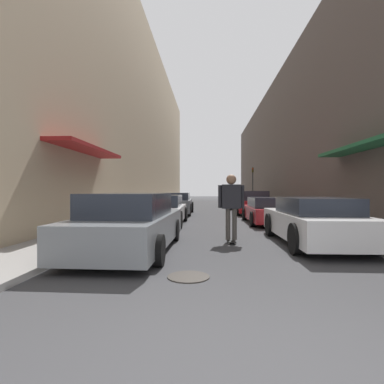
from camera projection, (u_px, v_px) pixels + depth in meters
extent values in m
plane|color=#38383A|center=(214.00, 211.00, 21.34)|extent=(105.99, 105.99, 0.00)
cube|color=gray|center=(165.00, 206.00, 26.37)|extent=(1.80, 48.18, 0.12)
cube|color=gray|center=(262.00, 206.00, 25.93)|extent=(1.80, 48.18, 0.12)
cube|color=tan|center=(132.00, 124.00, 26.49)|extent=(4.00, 48.18, 14.72)
cube|color=maroon|center=(88.00, 150.00, 10.75)|extent=(1.00, 4.80, 0.12)
cube|color=#564C47|center=(296.00, 145.00, 25.75)|extent=(4.00, 48.18, 10.75)
cube|color=#1E6038|center=(358.00, 148.00, 10.25)|extent=(1.00, 4.80, 0.12)
cube|color=gray|center=(132.00, 229.00, 7.14)|extent=(1.93, 4.74, 0.68)
cube|color=#232833|center=(129.00, 205.00, 6.91)|extent=(1.66, 2.48, 0.52)
cylinder|color=black|center=(114.00, 230.00, 8.65)|extent=(0.18, 0.61, 0.61)
cylinder|color=black|center=(175.00, 230.00, 8.55)|extent=(0.18, 0.61, 0.61)
cylinder|color=black|center=(67.00, 249.00, 5.74)|extent=(0.18, 0.61, 0.61)
cylinder|color=black|center=(159.00, 250.00, 5.64)|extent=(0.18, 0.61, 0.61)
cube|color=silver|center=(162.00, 213.00, 12.67)|extent=(1.87, 4.47, 0.59)
cube|color=#232833|center=(161.00, 201.00, 12.44)|extent=(1.62, 2.33, 0.47)
cylinder|color=black|center=(148.00, 214.00, 14.09)|extent=(0.18, 0.66, 0.66)
cylinder|color=black|center=(185.00, 214.00, 14.00)|extent=(0.18, 0.66, 0.66)
cylinder|color=black|center=(134.00, 220.00, 11.34)|extent=(0.18, 0.66, 0.66)
cylinder|color=black|center=(180.00, 220.00, 11.25)|extent=(0.18, 0.66, 0.66)
cube|color=#515459|center=(176.00, 205.00, 18.18)|extent=(1.88, 4.72, 0.68)
cube|color=#232833|center=(176.00, 196.00, 17.94)|extent=(1.61, 2.47, 0.42)
cylinder|color=black|center=(166.00, 207.00, 19.67)|extent=(0.18, 0.70, 0.70)
cylinder|color=black|center=(192.00, 207.00, 19.58)|extent=(0.18, 0.70, 0.70)
cylinder|color=black|center=(158.00, 210.00, 16.77)|extent=(0.18, 0.70, 0.70)
cylinder|color=black|center=(189.00, 210.00, 16.68)|extent=(0.18, 0.70, 0.70)
cube|color=silver|center=(312.00, 225.00, 8.02)|extent=(1.74, 4.47, 0.64)
cube|color=#232833|center=(315.00, 206.00, 7.79)|extent=(1.53, 2.33, 0.41)
cylinder|color=black|center=(270.00, 225.00, 9.45)|extent=(0.18, 0.71, 0.71)
cylinder|color=black|center=(325.00, 225.00, 9.36)|extent=(0.18, 0.71, 0.71)
cylinder|color=black|center=(295.00, 239.00, 6.68)|extent=(0.18, 0.71, 0.71)
cylinder|color=black|center=(374.00, 239.00, 6.59)|extent=(0.18, 0.71, 0.71)
cube|color=maroon|center=(268.00, 213.00, 13.11)|extent=(1.76, 4.33, 0.55)
cube|color=#232833|center=(269.00, 202.00, 12.89)|extent=(1.55, 2.25, 0.42)
cylinder|color=black|center=(244.00, 214.00, 14.49)|extent=(0.18, 0.61, 0.61)
cylinder|color=black|center=(280.00, 214.00, 14.40)|extent=(0.18, 0.61, 0.61)
cylinder|color=black|center=(253.00, 219.00, 11.81)|extent=(0.18, 0.61, 0.61)
cylinder|color=black|center=(297.00, 219.00, 11.72)|extent=(0.18, 0.61, 0.61)
cube|color=maroon|center=(251.00, 205.00, 18.40)|extent=(1.92, 4.34, 0.68)
cube|color=#232833|center=(252.00, 195.00, 18.18)|extent=(1.69, 2.26, 0.55)
cylinder|color=black|center=(234.00, 207.00, 19.79)|extent=(0.18, 0.66, 0.66)
cylinder|color=black|center=(263.00, 207.00, 19.69)|extent=(0.18, 0.66, 0.66)
cylinder|color=black|center=(238.00, 210.00, 17.11)|extent=(0.18, 0.66, 0.66)
cylinder|color=black|center=(271.00, 210.00, 17.01)|extent=(0.18, 0.66, 0.66)
cube|color=#232326|center=(241.00, 202.00, 23.98)|extent=(1.88, 4.81, 0.62)
cube|color=#232833|center=(241.00, 196.00, 23.74)|extent=(1.62, 2.52, 0.42)
cylinder|color=black|center=(228.00, 203.00, 25.51)|extent=(0.18, 0.66, 0.66)
cylinder|color=black|center=(249.00, 204.00, 25.42)|extent=(0.18, 0.66, 0.66)
cylinder|color=black|center=(231.00, 205.00, 22.55)|extent=(0.18, 0.66, 0.66)
cylinder|color=black|center=(255.00, 205.00, 22.46)|extent=(0.18, 0.66, 0.66)
cube|color=silver|center=(236.00, 200.00, 29.74)|extent=(1.97, 4.49, 0.62)
cube|color=#232833|center=(236.00, 194.00, 29.51)|extent=(1.71, 2.34, 0.49)
cylinder|color=black|center=(225.00, 201.00, 31.17)|extent=(0.18, 0.69, 0.69)
cylinder|color=black|center=(244.00, 201.00, 31.07)|extent=(0.18, 0.69, 0.69)
cylinder|color=black|center=(227.00, 202.00, 28.40)|extent=(0.18, 0.69, 0.69)
cylinder|color=black|center=(247.00, 202.00, 28.30)|extent=(0.18, 0.69, 0.69)
cube|color=black|center=(231.00, 240.00, 8.25)|extent=(0.20, 0.78, 0.02)
cylinder|color=beige|center=(228.00, 240.00, 8.51)|extent=(0.03, 0.06, 0.06)
cylinder|color=beige|center=(233.00, 240.00, 8.50)|extent=(0.03, 0.06, 0.06)
cylinder|color=beige|center=(229.00, 243.00, 8.01)|extent=(0.03, 0.06, 0.06)
cylinder|color=beige|center=(235.00, 243.00, 8.00)|extent=(0.03, 0.06, 0.06)
cylinder|color=#47423D|center=(228.00, 224.00, 8.26)|extent=(0.13, 0.13, 0.86)
cylinder|color=#47423D|center=(235.00, 224.00, 8.25)|extent=(0.13, 0.13, 0.86)
cube|color=#232328|center=(231.00, 197.00, 8.25)|extent=(0.52, 0.23, 0.66)
sphere|color=#8C664C|center=(231.00, 180.00, 8.25)|extent=(0.28, 0.28, 0.28)
cylinder|color=#232328|center=(220.00, 196.00, 8.26)|extent=(0.10, 0.10, 0.63)
cylinder|color=#232328|center=(243.00, 197.00, 8.23)|extent=(0.10, 0.10, 0.63)
cylinder|color=#332D28|center=(188.00, 277.00, 4.94)|extent=(0.70, 0.70, 0.02)
cylinder|color=#2D2D2D|center=(253.00, 186.00, 28.34)|extent=(0.10, 0.10, 3.49)
cube|color=#332D0F|center=(253.00, 170.00, 28.33)|extent=(0.16, 0.16, 0.45)
sphere|color=red|center=(253.00, 169.00, 28.24)|extent=(0.11, 0.11, 0.11)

